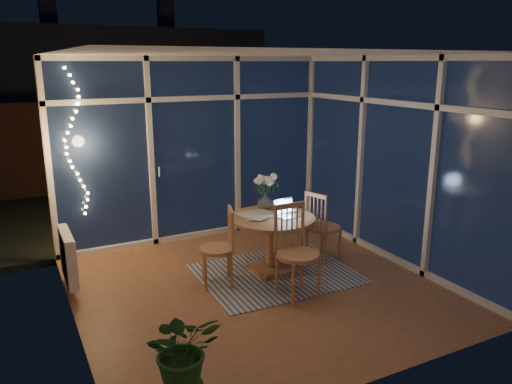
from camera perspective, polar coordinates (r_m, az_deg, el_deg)
floor at (r=5.87m, az=0.23°, el=-10.74°), size 4.00×4.00×0.00m
ceiling at (r=5.31m, az=0.26°, el=15.53°), size 4.00×4.00×0.00m
wall_back at (r=7.25m, az=-7.07°, el=4.85°), size 4.00×0.04×2.60m
wall_front at (r=3.85m, az=14.11°, el=-4.26°), size 4.00×0.04×2.60m
wall_left at (r=4.89m, az=-21.07°, el=-0.78°), size 0.04×4.00×2.60m
wall_right at (r=6.59m, az=15.91°, el=3.43°), size 0.04×4.00×2.60m
window_wall_back at (r=7.21m, az=-6.96°, el=4.81°), size 4.00×0.10×2.60m
window_wall_right at (r=6.56m, az=15.65°, el=3.40°), size 0.10×4.00×2.60m
radiator at (r=6.02m, az=-20.72°, el=-6.95°), size 0.10×0.70×0.58m
fairy_lights at (r=6.71m, az=-20.14°, el=5.25°), size 0.24×0.10×1.85m
garden_patio at (r=10.47m, az=-9.96°, el=0.15°), size 12.00×6.00×0.10m
garden_fence at (r=10.62m, az=-13.59°, el=5.47°), size 11.00×0.08×1.80m
neighbour_roof at (r=13.50m, az=-15.80°, el=12.75°), size 7.00×3.00×2.20m
garden_shrubs at (r=8.53m, az=-15.22°, el=0.09°), size 0.90×0.90×0.90m
rug at (r=6.19m, az=2.28°, el=-9.30°), size 1.87×1.51×0.01m
dining_table at (r=6.14m, az=1.85°, el=-5.99°), size 1.06×1.06×0.71m
chair_left at (r=5.76m, az=-4.50°, el=-6.29°), size 0.54×0.54×0.93m
chair_right at (r=6.47m, az=7.75°, el=-3.86°), size 0.55×0.55×0.96m
chair_front at (r=5.44m, az=4.86°, el=-6.91°), size 0.50×0.50×1.05m
laptop at (r=6.02m, az=3.87°, el=-1.80°), size 0.34×0.30×0.22m
flower_vase at (r=6.31m, az=1.06°, el=-1.03°), size 0.21×0.21×0.21m
bowl at (r=6.21m, az=3.92°, el=-2.15°), size 0.16×0.16×0.04m
newspapers at (r=6.04m, az=0.04°, el=-2.66°), size 0.48×0.41×0.02m
phone at (r=5.96m, az=2.95°, el=-2.99°), size 0.12×0.08×0.01m
potted_plant at (r=3.94m, az=-8.24°, el=-18.36°), size 0.60×0.54×0.76m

